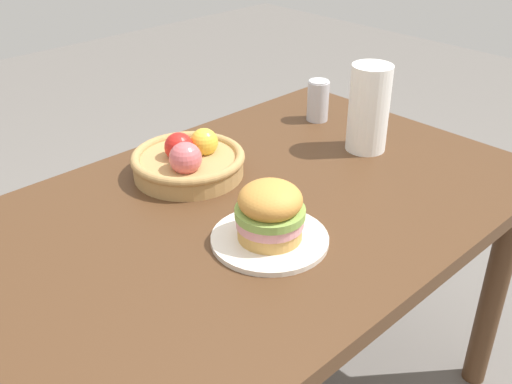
# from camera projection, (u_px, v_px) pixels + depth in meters

# --- Properties ---
(dining_table) EXTENTS (1.40, 0.90, 0.75)m
(dining_table) POSITION_uv_depth(u_px,v_px,m) (255.00, 238.00, 1.46)
(dining_table) COLOR #4C301C
(dining_table) RESTS_ON ground_plane
(plate) EXTENTS (0.25, 0.25, 0.01)m
(plate) POSITION_uv_depth(u_px,v_px,m) (270.00, 239.00, 1.27)
(plate) COLOR silver
(plate) RESTS_ON dining_table
(sandwich) EXTENTS (0.15, 0.15, 0.13)m
(sandwich) POSITION_uv_depth(u_px,v_px,m) (270.00, 211.00, 1.23)
(sandwich) COLOR tan
(sandwich) RESTS_ON plate
(soda_can) EXTENTS (0.07, 0.07, 0.13)m
(soda_can) POSITION_uv_depth(u_px,v_px,m) (318.00, 101.00, 1.82)
(soda_can) COLOR silver
(soda_can) RESTS_ON dining_table
(fruit_basket) EXTENTS (0.29, 0.29, 0.12)m
(fruit_basket) POSITION_uv_depth(u_px,v_px,m) (188.00, 161.00, 1.51)
(fruit_basket) COLOR tan
(fruit_basket) RESTS_ON dining_table
(paper_towel_roll) EXTENTS (0.11, 0.11, 0.24)m
(paper_towel_roll) POSITION_uv_depth(u_px,v_px,m) (370.00, 109.00, 1.61)
(paper_towel_roll) COLOR white
(paper_towel_roll) RESTS_ON dining_table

